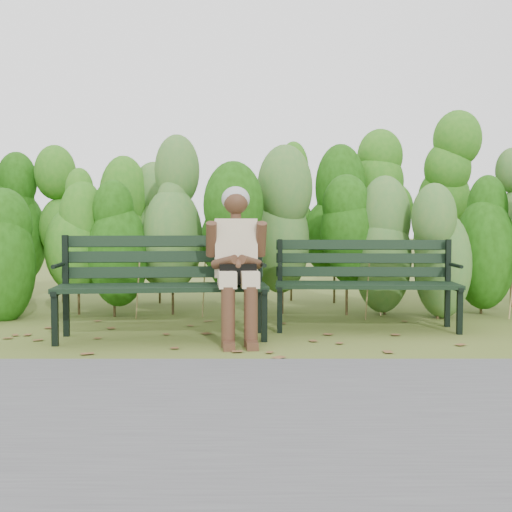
{
  "coord_description": "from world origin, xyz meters",
  "views": [
    {
      "loc": [
        -0.0,
        -5.54,
        1.06
      ],
      "look_at": [
        0.0,
        0.35,
        0.75
      ],
      "focal_mm": 42.0,
      "sensor_mm": 36.0,
      "label": 1
    }
  ],
  "objects": [
    {
      "name": "footpath",
      "position": [
        0.0,
        -2.2,
        0.01
      ],
      "size": [
        60.0,
        2.5,
        0.01
      ],
      "primitive_type": "cube",
      "color": "#474749",
      "rests_on": "ground"
    },
    {
      "name": "seated_woman",
      "position": [
        -0.18,
        -0.07,
        0.8
      ],
      "size": [
        0.58,
        0.85,
        1.42
      ],
      "color": "beige",
      "rests_on": "ground"
    },
    {
      "name": "bench_left",
      "position": [
        -0.87,
        0.06,
        0.57
      ],
      "size": [
        1.98,
        0.81,
        0.96
      ],
      "color": "black",
      "rests_on": "ground"
    },
    {
      "name": "bench_right",
      "position": [
        1.11,
        0.54,
        0.53
      ],
      "size": [
        1.84,
        0.68,
        0.91
      ],
      "color": "black",
      "rests_on": "ground"
    },
    {
      "name": "leaf_litter",
      "position": [
        0.04,
        -0.16,
        0.0
      ],
      "size": [
        5.96,
        2.18,
        0.01
      ],
      "color": "brown",
      "rests_on": "ground"
    },
    {
      "name": "hedge_band",
      "position": [
        0.0,
        1.86,
        1.26
      ],
      "size": [
        11.04,
        1.67,
        2.42
      ],
      "color": "#47381E",
      "rests_on": "ground"
    },
    {
      "name": "ground",
      "position": [
        0.0,
        0.0,
        0.0
      ],
      "size": [
        80.0,
        80.0,
        0.0
      ],
      "primitive_type": "plane",
      "color": "#495A1F"
    }
  ]
}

